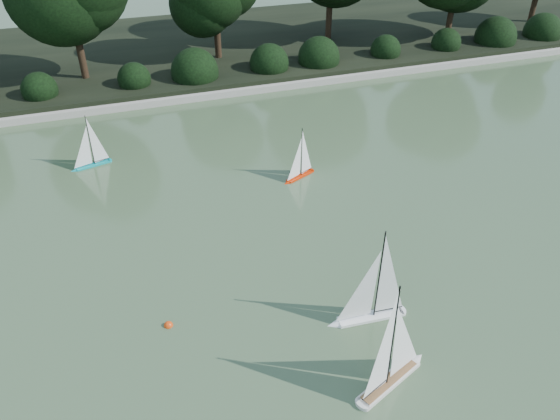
% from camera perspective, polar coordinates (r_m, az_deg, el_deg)
% --- Properties ---
extents(ground, '(80.00, 80.00, 0.00)m').
position_cam_1_polar(ground, '(8.16, 6.31, -11.84)').
color(ground, '#3A5130').
rests_on(ground, ground).
extents(pond_coping, '(40.00, 0.35, 0.18)m').
position_cam_1_polar(pond_coping, '(15.41, -7.89, 11.79)').
color(pond_coping, gray).
rests_on(pond_coping, ground).
extents(far_bank, '(40.00, 8.00, 0.30)m').
position_cam_1_polar(far_bank, '(19.11, -10.61, 16.12)').
color(far_bank, black).
rests_on(far_bank, ground).
extents(shrub_hedge, '(29.10, 1.10, 1.10)m').
position_cam_1_polar(shrub_hedge, '(16.11, -8.71, 14.08)').
color(shrub_hedge, black).
rests_on(shrub_hedge, ground).
extents(sailboat_white_a, '(1.24, 0.29, 1.69)m').
position_cam_1_polar(sailboat_white_a, '(8.11, 8.99, -9.86)').
color(sailboat_white_a, white).
rests_on(sailboat_white_a, ground).
extents(sailboat_white_b, '(1.27, 0.67, 1.79)m').
position_cam_1_polar(sailboat_white_b, '(7.41, 12.02, -15.53)').
color(sailboat_white_b, silver).
rests_on(sailboat_white_b, ground).
extents(sailboat_orange, '(0.82, 0.47, 1.17)m').
position_cam_1_polar(sailboat_orange, '(11.37, 1.90, 4.19)').
color(sailboat_orange, red).
rests_on(sailboat_orange, ground).
extents(sailboat_teal, '(0.91, 0.36, 1.25)m').
position_cam_1_polar(sailboat_teal, '(12.48, -19.38, 5.10)').
color(sailboat_teal, '#0D9294').
rests_on(sailboat_teal, ground).
extents(race_buoy, '(0.13, 0.13, 0.13)m').
position_cam_1_polar(race_buoy, '(8.26, -11.58, -11.75)').
color(race_buoy, '#E23E0B').
rests_on(race_buoy, ground).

